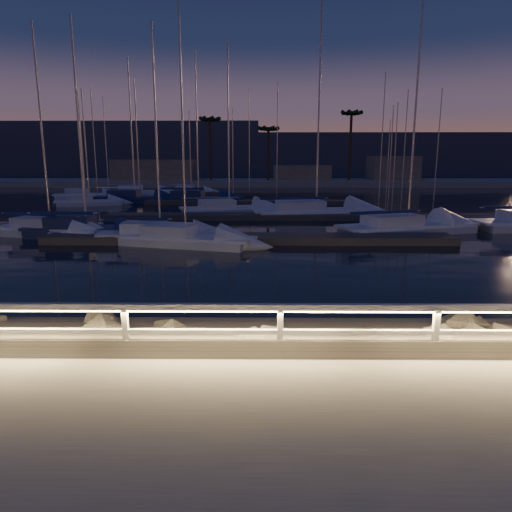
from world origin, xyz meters
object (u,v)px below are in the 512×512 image
at_px(guard_rail, 225,318).
at_px(sailboat_n, 138,192).
at_px(sailboat_b, 48,229).
at_px(sailboat_k, 196,198).
at_px(sailboat_m, 190,191).
at_px(sailboat_c, 182,238).
at_px(sailboat_l, 313,211).
at_px(sailboat_h, 404,226).
at_px(sailboat_e, 88,201).
at_px(sailboat_g, 227,208).
at_px(sailboat_j, 133,198).
at_px(sailboat_i, 84,195).
at_px(sailboat_f, 157,234).
at_px(sailboat_a, 83,229).

distance_m(guard_rail, sailboat_n, 51.28).
distance_m(sailboat_b, sailboat_k, 22.42).
bearing_deg(sailboat_m, sailboat_c, -81.02).
bearing_deg(sailboat_m, sailboat_l, -61.08).
distance_m(guard_rail, sailboat_h, 21.42).
xyz_separation_m(sailboat_e, sailboat_k, (10.21, 3.43, 0.05)).
relative_size(sailboat_g, sailboat_m, 1.28).
bearing_deg(sailboat_m, sailboat_j, -107.04).
height_order(sailboat_i, sailboat_l, sailboat_l).
bearing_deg(sailboat_b, sailboat_k, 88.98).
xyz_separation_m(sailboat_b, sailboat_j, (-1.03, 21.93, 0.06)).
relative_size(sailboat_b, sailboat_l, 0.71).
relative_size(sailboat_k, sailboat_n, 1.07).
distance_m(sailboat_c, sailboat_f, 2.10).
distance_m(sailboat_b, sailboat_h, 21.25).
bearing_deg(sailboat_c, guard_rail, -62.00).
distance_m(sailboat_c, sailboat_i, 33.73).
bearing_deg(sailboat_k, sailboat_h, -47.08).
relative_size(sailboat_c, sailboat_g, 0.88).
bearing_deg(sailboat_f, sailboat_i, 110.63).
distance_m(sailboat_a, sailboat_l, 17.25).
bearing_deg(sailboat_e, sailboat_n, 62.73).
bearing_deg(sailboat_j, sailboat_h, -40.74).
relative_size(sailboat_j, sailboat_k, 0.97).
height_order(sailboat_h, sailboat_k, sailboat_k).
relative_size(sailboat_h, sailboat_n, 1.05).
height_order(sailboat_j, sailboat_k, sailboat_k).
relative_size(sailboat_h, sailboat_j, 1.02).
xyz_separation_m(guard_rail, sailboat_j, (-12.83, 40.00, -0.90)).
height_order(sailboat_c, sailboat_i, sailboat_c).
distance_m(sailboat_c, sailboat_m, 38.00).
relative_size(guard_rail, sailboat_h, 2.95).
xyz_separation_m(sailboat_i, sailboat_l, (24.57, -17.23, 0.03)).
xyz_separation_m(sailboat_a, sailboat_f, (4.64, -1.46, -0.04)).
relative_size(sailboat_e, sailboat_l, 0.66).
bearing_deg(guard_rail, sailboat_n, 106.65).
bearing_deg(guard_rail, sailboat_m, 99.37).
height_order(sailboat_b, sailboat_h, sailboat_h).
bearing_deg(sailboat_g, sailboat_h, -57.56).
bearing_deg(sailboat_j, sailboat_n, 103.87).
xyz_separation_m(sailboat_e, sailboat_g, (14.12, -6.57, 0.02)).
bearing_deg(sailboat_l, sailboat_n, 123.25).
xyz_separation_m(guard_rail, sailboat_e, (-16.25, 36.31, -0.96)).
distance_m(sailboat_l, sailboat_n, 29.23).
bearing_deg(sailboat_b, sailboat_f, 0.24).
bearing_deg(sailboat_i, guard_rail, -83.69).
relative_size(sailboat_f, sailboat_h, 0.76).
bearing_deg(sailboat_m, sailboat_g, -73.11).
bearing_deg(sailboat_b, sailboat_i, 120.61).
relative_size(sailboat_e, sailboat_m, 1.02).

